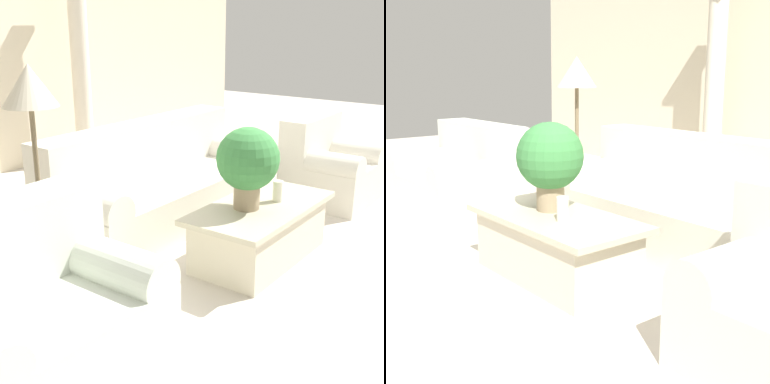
% 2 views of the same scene
% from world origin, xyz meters
% --- Properties ---
extents(ground_plane, '(16.00, 16.00, 0.00)m').
position_xyz_m(ground_plane, '(0.00, 0.00, 0.00)').
color(ground_plane, beige).
extents(sofa_long, '(2.30, 0.88, 0.87)m').
position_xyz_m(sofa_long, '(0.18, 0.64, 0.34)').
color(sofa_long, beige).
rests_on(sofa_long, ground_plane).
extents(loveseat, '(1.23, 0.88, 0.87)m').
position_xyz_m(loveseat, '(-1.91, -0.24, 0.35)').
color(loveseat, silver).
rests_on(loveseat, ground_plane).
extents(coffee_table, '(1.26, 0.64, 0.44)m').
position_xyz_m(coffee_table, '(-0.02, -0.52, 0.22)').
color(coffee_table, beige).
rests_on(coffee_table, ground_plane).
extents(potted_plant, '(0.46, 0.46, 0.60)m').
position_xyz_m(potted_plant, '(-0.15, -0.47, 0.79)').
color(potted_plant, '#937F60').
rests_on(potted_plant, coffee_table).
extents(pillar_candle, '(0.08, 0.08, 0.16)m').
position_xyz_m(pillar_candle, '(0.13, -0.57, 0.52)').
color(pillar_candle, silver).
rests_on(pillar_candle, coffee_table).
extents(floor_lamp, '(0.37, 0.37, 1.49)m').
position_xyz_m(floor_lamp, '(-1.17, 0.58, 1.28)').
color(floor_lamp, brown).
rests_on(floor_lamp, ground_plane).
extents(column_right, '(0.31, 0.31, 2.27)m').
position_xyz_m(column_right, '(1.17, 2.69, 1.16)').
color(column_right, beige).
rests_on(column_right, ground_plane).
extents(armchair, '(0.88, 0.78, 0.83)m').
position_xyz_m(armchair, '(1.61, -0.36, 0.34)').
color(armchair, beige).
rests_on(armchair, ground_plane).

